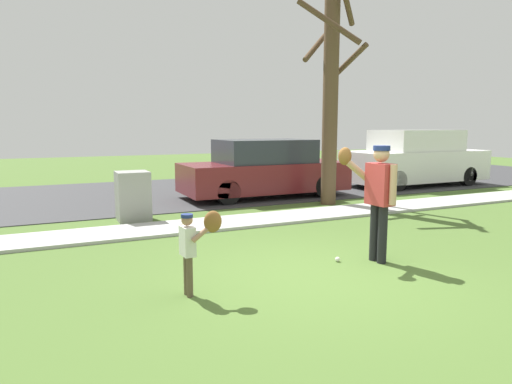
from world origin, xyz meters
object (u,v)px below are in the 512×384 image
utility_cabinet (133,196)px  parked_suv_maroon (264,170)px  street_tree_near (331,90)px  parked_van_white (415,159)px  baseball (338,259)px  person_adult (377,190)px  person_child (195,240)px

utility_cabinet → parked_suv_maroon: bearing=23.4°
street_tree_near → parked_van_white: street_tree_near is taller
utility_cabinet → street_tree_near: 5.54m
baseball → street_tree_near: 5.94m
baseball → parked_van_white: parked_van_white is taller
person_adult → street_tree_near: street_tree_near is taller
baseball → street_tree_near: size_ratio=0.01×
street_tree_near → parked_suv_maroon: size_ratio=1.17×
person_adult → parked_van_white: (7.06, 6.50, -0.18)m
utility_cabinet → street_tree_near: (5.00, -0.04, 2.38)m
person_adult → baseball: bearing=-26.6°
baseball → utility_cabinet: utility_cabinet is taller
person_adult → person_child: size_ratio=1.67×
street_tree_near → parked_suv_maroon: (-1.00, 1.77, -2.12)m
person_child → street_tree_near: (5.14, 4.80, 2.23)m
utility_cabinet → parked_suv_maroon: size_ratio=0.23×
parked_van_white → baseball: bearing=39.6°
baseball → utility_cabinet: 4.97m
street_tree_near → baseball: bearing=-122.5°
baseball → parked_suv_maroon: bearing=73.8°
parked_suv_maroon → parked_van_white: 5.78m
person_child → street_tree_near: bearing=40.2°
person_child → parked_van_white: size_ratio=0.21×
parked_suv_maroon → street_tree_near: bearing=119.5°
person_adult → baseball: size_ratio=23.47×
person_child → parked_suv_maroon: parked_suv_maroon is taller
utility_cabinet → parked_van_white: 9.96m
parked_suv_maroon → person_adult: bearing=78.7°
street_tree_near → parked_van_white: (4.78, 1.89, -2.01)m
person_child → utility_cabinet: size_ratio=0.98×
person_adult → person_child: (-2.86, -0.20, -0.40)m
person_adult → parked_suv_maroon: size_ratio=0.37×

